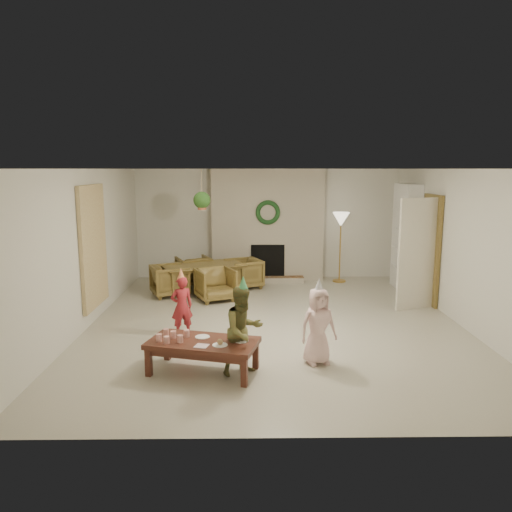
{
  "coord_description": "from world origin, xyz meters",
  "views": [
    {
      "loc": [
        -0.41,
        -7.75,
        2.5
      ],
      "look_at": [
        -0.3,
        0.4,
        1.05
      ],
      "focal_mm": 34.46,
      "sensor_mm": 36.0,
      "label": 1
    }
  ],
  "objects_px": {
    "dining_chair_far": "(194,271)",
    "dining_chair_right": "(244,273)",
    "dining_chair_left": "(170,280)",
    "child_plaid": "(243,330)",
    "dining_table": "(204,278)",
    "child_red": "(182,306)",
    "coffee_table_top": "(203,343)",
    "dining_chair_near": "(215,284)",
    "child_pink": "(318,326)"
  },
  "relations": [
    {
      "from": "dining_chair_far",
      "to": "dining_chair_right",
      "type": "height_order",
      "value": "same"
    },
    {
      "from": "dining_chair_left",
      "to": "dining_chair_right",
      "type": "relative_size",
      "value": 1.0
    },
    {
      "from": "dining_chair_far",
      "to": "child_plaid",
      "type": "xyz_separation_m",
      "value": [
        1.14,
        -4.74,
        0.24
      ]
    },
    {
      "from": "dining_table",
      "to": "child_red",
      "type": "distance_m",
      "value": 2.7
    },
    {
      "from": "dining_table",
      "to": "coffee_table_top",
      "type": "xyz_separation_m",
      "value": [
        0.36,
        -4.05,
        0.1
      ]
    },
    {
      "from": "dining_chair_near",
      "to": "dining_chair_right",
      "type": "xyz_separation_m",
      "value": [
        0.53,
        1.0,
        0.0
      ]
    },
    {
      "from": "dining_chair_far",
      "to": "child_plaid",
      "type": "height_order",
      "value": "child_plaid"
    },
    {
      "from": "child_red",
      "to": "child_plaid",
      "type": "relative_size",
      "value": 0.83
    },
    {
      "from": "dining_chair_left",
      "to": "child_red",
      "type": "distance_m",
      "value": 2.48
    },
    {
      "from": "dining_table",
      "to": "dining_chair_left",
      "type": "distance_m",
      "value": 0.71
    },
    {
      "from": "child_red",
      "to": "dining_chair_right",
      "type": "bearing_deg",
      "value": -128.79
    },
    {
      "from": "child_red",
      "to": "child_pink",
      "type": "relative_size",
      "value": 0.92
    },
    {
      "from": "child_plaid",
      "to": "coffee_table_top",
      "type": "bearing_deg",
      "value": 143.26
    },
    {
      "from": "dining_chair_near",
      "to": "dining_chair_far",
      "type": "bearing_deg",
      "value": 90.0
    },
    {
      "from": "child_red",
      "to": "dining_chair_left",
      "type": "bearing_deg",
      "value": -99.14
    },
    {
      "from": "dining_chair_left",
      "to": "child_pink",
      "type": "relative_size",
      "value": 0.68
    },
    {
      "from": "dining_table",
      "to": "coffee_table_top",
      "type": "bearing_deg",
      "value": -108.36
    },
    {
      "from": "coffee_table_top",
      "to": "child_plaid",
      "type": "height_order",
      "value": "child_plaid"
    },
    {
      "from": "child_pink",
      "to": "dining_chair_left",
      "type": "bearing_deg",
      "value": 108.44
    },
    {
      "from": "dining_chair_left",
      "to": "coffee_table_top",
      "type": "xyz_separation_m",
      "value": [
        1.01,
        -3.77,
        0.07
      ]
    },
    {
      "from": "dining_chair_right",
      "to": "child_plaid",
      "type": "xyz_separation_m",
      "value": [
        0.04,
        -4.44,
        0.24
      ]
    },
    {
      "from": "dining_chair_left",
      "to": "coffee_table_top",
      "type": "height_order",
      "value": "dining_chair_left"
    },
    {
      "from": "dining_chair_far",
      "to": "child_red",
      "type": "height_order",
      "value": "child_red"
    },
    {
      "from": "dining_chair_right",
      "to": "child_red",
      "type": "relative_size",
      "value": 0.75
    },
    {
      "from": "dining_chair_near",
      "to": "coffee_table_top",
      "type": "relative_size",
      "value": 0.52
    },
    {
      "from": "dining_chair_right",
      "to": "child_pink",
      "type": "distance_m",
      "value": 4.25
    },
    {
      "from": "dining_table",
      "to": "dining_chair_right",
      "type": "height_order",
      "value": "dining_chair_right"
    },
    {
      "from": "dining_table",
      "to": "dining_chair_near",
      "type": "bearing_deg",
      "value": -90.0
    },
    {
      "from": "dining_table",
      "to": "dining_chair_left",
      "type": "height_order",
      "value": "dining_chair_left"
    },
    {
      "from": "dining_table",
      "to": "child_red",
      "type": "xyz_separation_m",
      "value": [
        -0.09,
        -2.69,
        0.18
      ]
    },
    {
      "from": "dining_table",
      "to": "dining_chair_right",
      "type": "relative_size",
      "value": 2.34
    },
    {
      "from": "dining_chair_near",
      "to": "dining_chair_left",
      "type": "height_order",
      "value": "same"
    },
    {
      "from": "child_red",
      "to": "child_plaid",
      "type": "xyz_separation_m",
      "value": [
        0.94,
        -1.4,
        0.09
      ]
    },
    {
      "from": "coffee_table_top",
      "to": "dining_chair_right",
      "type": "bearing_deg",
      "value": 99.0
    },
    {
      "from": "coffee_table_top",
      "to": "child_pink",
      "type": "distance_m",
      "value": 1.49
    },
    {
      "from": "dining_table",
      "to": "child_pink",
      "type": "height_order",
      "value": "child_pink"
    },
    {
      "from": "dining_chair_left",
      "to": "child_pink",
      "type": "xyz_separation_m",
      "value": [
        2.47,
        -3.5,
        0.19
      ]
    },
    {
      "from": "dining_chair_far",
      "to": "child_plaid",
      "type": "distance_m",
      "value": 4.88
    },
    {
      "from": "dining_chair_far",
      "to": "child_pink",
      "type": "bearing_deg",
      "value": 91.99
    },
    {
      "from": "dining_chair_far",
      "to": "coffee_table_top",
      "type": "bearing_deg",
      "value": 74.34
    },
    {
      "from": "dining_chair_right",
      "to": "child_plaid",
      "type": "height_order",
      "value": "child_plaid"
    },
    {
      "from": "dining_chair_left",
      "to": "child_red",
      "type": "relative_size",
      "value": 0.75
    },
    {
      "from": "child_plaid",
      "to": "child_pink",
      "type": "height_order",
      "value": "child_plaid"
    },
    {
      "from": "child_pink",
      "to": "dining_table",
      "type": "bearing_deg",
      "value": 98.93
    },
    {
      "from": "dining_table",
      "to": "coffee_table_top",
      "type": "height_order",
      "value": "dining_table"
    },
    {
      "from": "dining_table",
      "to": "dining_chair_near",
      "type": "height_order",
      "value": "dining_chair_near"
    },
    {
      "from": "child_pink",
      "to": "dining_chair_right",
      "type": "bearing_deg",
      "value": 86.91
    },
    {
      "from": "dining_table",
      "to": "dining_chair_left",
      "type": "xyz_separation_m",
      "value": [
        -0.65,
        -0.28,
        0.03
      ]
    },
    {
      "from": "child_plaid",
      "to": "dining_chair_near",
      "type": "bearing_deg",
      "value": 67.23
    },
    {
      "from": "dining_table",
      "to": "child_red",
      "type": "relative_size",
      "value": 1.75
    }
  ]
}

